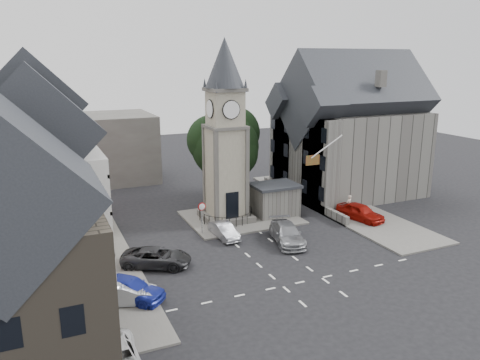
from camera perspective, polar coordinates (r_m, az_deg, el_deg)
name	(u,v)px	position (r m, az deg, el deg)	size (l,w,h in m)	color
ground	(265,252)	(36.56, 3.08, -8.75)	(120.00, 120.00, 0.00)	black
pavement_west	(87,249)	(38.73, -18.10, -8.00)	(6.00, 30.00, 0.14)	#595651
pavement_east	(334,204)	(48.88, 11.42, -2.86)	(6.00, 26.00, 0.14)	#595651
central_island	(241,217)	(43.87, 0.09, -4.58)	(10.00, 8.00, 0.16)	#595651
road_markings	(302,282)	(32.22, 7.62, -12.21)	(20.00, 8.00, 0.01)	silver
clock_tower	(225,133)	(41.34, -1.81, 5.73)	(4.86, 4.86, 16.25)	#4C4944
stone_shelter	(275,200)	(44.37, 4.25, -2.40)	(4.30, 3.30, 3.08)	#575550
town_tree	(225,136)	(46.85, -1.85, 5.35)	(7.20, 7.20, 10.80)	black
warning_sign_post	(202,212)	(39.34, -4.66, -3.90)	(0.70, 0.19, 2.85)	black
terrace_pink	(34,148)	(46.53, -23.77, 3.57)	(8.10, 7.60, 12.80)	tan
terrace_cream	(36,166)	(38.67, -23.59, 1.58)	(8.10, 7.60, 12.80)	beige
terrace_tudor	(39,199)	(30.98, -23.26, -2.12)	(8.10, 7.60, 12.00)	silver
building_sw_stone	(9,277)	(22.81, -26.32, -10.53)	(8.60, 7.60, 10.40)	#4E463A
backdrop_west	(67,150)	(58.89, -20.29, 3.41)	(20.00, 10.00, 8.00)	#4C4944
east_building	(349,137)	(51.92, 13.11, 5.09)	(14.40, 11.40, 12.60)	#575550
east_boundary_wall	(301,198)	(48.87, 7.40, -2.23)	(0.40, 16.00, 0.90)	#575550
flagpole	(327,146)	(41.82, 10.54, 4.04)	(3.68, 0.10, 2.74)	white
car_west_blue	(129,288)	(30.22, -13.42, -12.74)	(1.86, 4.61, 1.57)	#1C299C
car_west_silver	(122,294)	(29.88, -14.15, -13.29)	(1.49, 4.28, 1.41)	#95989D
car_west_grey	(156,257)	(34.37, -10.16, -9.28)	(2.29, 4.96, 1.38)	#28282A
car_island_silver	(224,231)	(39.03, -1.97, -6.20)	(1.32, 3.79, 1.25)	gray
car_island_east	(287,234)	(38.23, 5.75, -6.51)	(2.12, 5.21, 1.51)	gray
car_east_red	(360,212)	(44.48, 14.44, -3.81)	(1.87, 4.65, 1.58)	#970F08
pedestrian	(349,204)	(46.03, 13.12, -2.93)	(0.68, 0.45, 1.86)	beige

